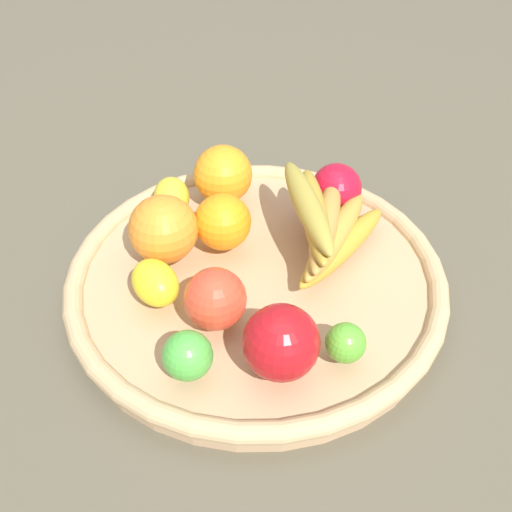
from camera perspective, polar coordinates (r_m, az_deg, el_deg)
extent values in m
plane|color=brown|center=(0.78, 0.00, -3.25)|extent=(2.40, 2.40, 0.00)
cylinder|color=tan|center=(0.77, 0.00, -2.53)|extent=(0.44, 0.44, 0.03)
torus|color=tan|center=(0.76, 0.00, -1.80)|extent=(0.46, 0.46, 0.02)
sphere|color=orange|center=(0.75, -8.40, 2.42)|extent=(0.11, 0.11, 0.08)
sphere|color=#DE4229|center=(0.67, -3.57, -3.97)|extent=(0.09, 0.09, 0.07)
ellipsoid|color=gold|center=(0.76, 7.87, 0.86)|extent=(0.18, 0.06, 0.03)
ellipsoid|color=#B88F38|center=(0.76, 7.23, 1.91)|extent=(0.18, 0.03, 0.03)
ellipsoid|color=#B4873D|center=(0.75, 6.32, 2.92)|extent=(0.18, 0.08, 0.03)
ellipsoid|color=#B2902F|center=(0.74, 5.34, 3.79)|extent=(0.17, 0.12, 0.03)
ellipsoid|color=#A99439|center=(0.73, 4.70, 4.57)|extent=(0.16, 0.14, 0.03)
sphere|color=orange|center=(0.76, -3.04, 3.11)|extent=(0.10, 0.10, 0.07)
sphere|color=orange|center=(0.83, -3.01, 7.39)|extent=(0.08, 0.08, 0.08)
ellipsoid|color=yellow|center=(0.83, -7.67, 5.34)|extent=(0.08, 0.07, 0.05)
sphere|color=red|center=(0.62, 2.30, -7.85)|extent=(0.10, 0.10, 0.08)
sphere|color=#57AA2E|center=(0.65, 8.13, -7.80)|extent=(0.06, 0.06, 0.04)
ellipsoid|color=yellow|center=(0.70, -9.12, -2.40)|extent=(0.07, 0.08, 0.05)
sphere|color=red|center=(0.82, 7.28, 6.08)|extent=(0.09, 0.09, 0.07)
sphere|color=green|center=(0.63, -6.22, -8.96)|extent=(0.07, 0.07, 0.05)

